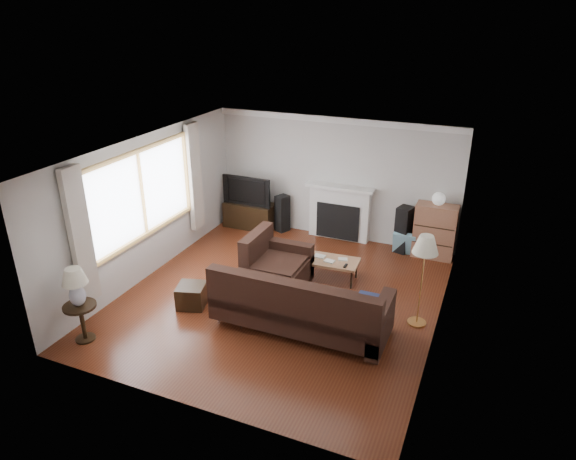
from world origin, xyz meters
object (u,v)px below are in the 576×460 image
at_px(sectional_sofa, 301,302).
at_px(floor_lamp, 422,281).
at_px(bookshelf, 435,231).
at_px(tv_stand, 250,215).
at_px(side_table, 83,322).
at_px(coffee_table, 330,269).

xyz_separation_m(sectional_sofa, floor_lamp, (1.59, 0.80, 0.28)).
relative_size(bookshelf, floor_lamp, 0.72).
xyz_separation_m(tv_stand, bookshelf, (3.90, 0.06, 0.26)).
xyz_separation_m(bookshelf, side_table, (-4.23, -4.72, -0.24)).
distance_m(coffee_table, side_table, 4.11).
bearing_deg(coffee_table, side_table, -134.58).
height_order(sectional_sofa, side_table, sectional_sofa).
distance_m(tv_stand, side_table, 4.67).
bearing_deg(side_table, sectional_sofa, 28.23).
height_order(coffee_table, floor_lamp, floor_lamp).
xyz_separation_m(tv_stand, coffee_table, (2.37, -1.56, -0.08)).
height_order(tv_stand, side_table, side_table).
xyz_separation_m(tv_stand, side_table, (-0.33, -4.66, 0.02)).
height_order(sectional_sofa, floor_lamp, floor_lamp).
bearing_deg(floor_lamp, side_table, -152.31).
relative_size(bookshelf, sectional_sofa, 0.38).
height_order(floor_lamp, side_table, floor_lamp).
xyz_separation_m(coffee_table, floor_lamp, (1.67, -0.80, 0.54)).
height_order(tv_stand, floor_lamp, floor_lamp).
xyz_separation_m(bookshelf, floor_lamp, (0.14, -2.42, 0.20)).
bearing_deg(bookshelf, side_table, -131.91).
distance_m(sectional_sofa, coffee_table, 1.63).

